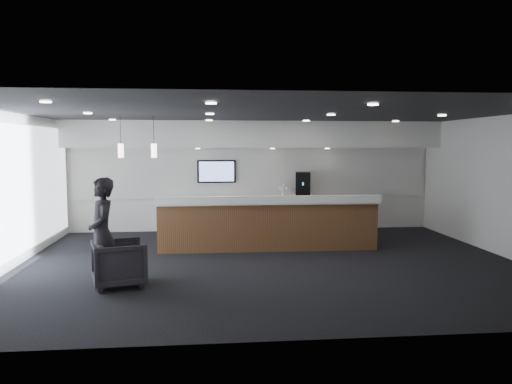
{
  "coord_description": "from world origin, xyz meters",
  "views": [
    {
      "loc": [
        -1.28,
        -9.79,
        2.37
      ],
      "look_at": [
        -0.17,
        1.3,
        1.32
      ],
      "focal_mm": 35.0,
      "sensor_mm": 36.0,
      "label": 1
    }
  ],
  "objects": [
    {
      "name": "cup_0",
      "position": [
        1.53,
        3.5,
        0.99
      ],
      "size": [
        0.09,
        0.09,
        0.09
      ],
      "primitive_type": "imported",
      "color": "white",
      "rests_on": "back_credenza"
    },
    {
      "name": "service_counter",
      "position": [
        0.1,
        1.36,
        0.58
      ],
      "size": [
        5.01,
        0.89,
        1.49
      ],
      "rotation": [
        0.0,
        0.0,
        -0.01
      ],
      "color": "#56311C",
      "rests_on": "ground"
    },
    {
      "name": "cup_3",
      "position": [
        1.11,
        3.5,
        0.99
      ],
      "size": [
        0.12,
        0.12,
        0.09
      ],
      "primitive_type": "imported",
      "rotation": [
        0.0,
        0.0,
        1.94
      ],
      "color": "white",
      "rests_on": "back_credenza"
    },
    {
      "name": "window_blinds_wall",
      "position": [
        -4.96,
        0.0,
        1.5
      ],
      "size": [
        0.04,
        7.36,
        2.55
      ],
      "primitive_type": "cube",
      "color": "silver",
      "rests_on": "left_wall"
    },
    {
      "name": "lounge_guest",
      "position": [
        -2.99,
        -1.49,
        0.92
      ],
      "size": [
        0.62,
        0.77,
        1.84
      ],
      "primitive_type": "imported",
      "rotation": [
        0.0,
        0.0,
        -1.28
      ],
      "color": "black",
      "rests_on": "ground"
    },
    {
      "name": "alcove_panel",
      "position": [
        0.0,
        3.97,
        1.6
      ],
      "size": [
        9.8,
        0.06,
        1.4
      ],
      "primitive_type": "cube",
      "color": "silver",
      "rests_on": "back_wall"
    },
    {
      "name": "soffit_bulkhead",
      "position": [
        0.0,
        3.55,
        2.65
      ],
      "size": [
        10.0,
        0.9,
        0.7
      ],
      "primitive_type": "cube",
      "color": "silver",
      "rests_on": "back_wall"
    },
    {
      "name": "ceiling",
      "position": [
        0.0,
        0.0,
        3.0
      ],
      "size": [
        10.0,
        8.0,
        0.02
      ],
      "primitive_type": "cube",
      "color": "black",
      "rests_on": "back_wall"
    },
    {
      "name": "info_sign_left",
      "position": [
        -0.16,
        3.54,
        1.05
      ],
      "size": [
        0.15,
        0.05,
        0.2
      ],
      "primitive_type": "cube",
      "rotation": [
        0.0,
        0.0,
        0.2
      ],
      "color": "silver",
      "rests_on": "back_credenza"
    },
    {
      "name": "coffee_machine",
      "position": [
        1.35,
        3.63,
        1.29
      ],
      "size": [
        0.46,
        0.55,
        0.69
      ],
      "rotation": [
        0.0,
        0.0,
        -0.17
      ],
      "color": "black",
      "rests_on": "back_credenza"
    },
    {
      "name": "back_wall",
      "position": [
        0.0,
        4.0,
        1.5
      ],
      "size": [
        10.0,
        0.02,
        3.0
      ],
      "primitive_type": "cube",
      "color": "silver",
      "rests_on": "ground"
    },
    {
      "name": "pendant_right",
      "position": [
        -3.1,
        0.8,
        2.25
      ],
      "size": [
        0.12,
        0.12,
        0.3
      ],
      "primitive_type": "cylinder",
      "color": "beige",
      "rests_on": "ceiling"
    },
    {
      "name": "ground",
      "position": [
        0.0,
        0.0,
        0.0
      ],
      "size": [
        10.0,
        10.0,
        0.0
      ],
      "primitive_type": "plane",
      "color": "black",
      "rests_on": "ground"
    },
    {
      "name": "pendant_left",
      "position": [
        -2.4,
        0.8,
        2.25
      ],
      "size": [
        0.12,
        0.12,
        0.3
      ],
      "primitive_type": "cylinder",
      "color": "beige",
      "rests_on": "ceiling"
    },
    {
      "name": "left_wall",
      "position": [
        -5.0,
        0.0,
        1.5
      ],
      "size": [
        0.02,
        8.0,
        3.0
      ],
      "primitive_type": "cube",
      "color": "silver",
      "rests_on": "ground"
    },
    {
      "name": "wall_tv",
      "position": [
        -1.0,
        3.91,
        1.65
      ],
      "size": [
        1.05,
        0.08,
        0.62
      ],
      "color": "black",
      "rests_on": "back_wall"
    },
    {
      "name": "info_sign_right",
      "position": [
        1.05,
        3.57,
        1.07
      ],
      "size": [
        0.18,
        0.06,
        0.23
      ],
      "primitive_type": "cube",
      "rotation": [
        0.0,
        0.0,
        0.22
      ],
      "color": "silver",
      "rests_on": "back_credenza"
    },
    {
      "name": "armchair",
      "position": [
        -2.75,
        -1.37,
        0.39
      ],
      "size": [
        1.05,
        1.04,
        0.78
      ],
      "primitive_type": "imported",
      "rotation": [
        0.0,
        0.0,
        1.85
      ],
      "color": "black",
      "rests_on": "ground"
    },
    {
      "name": "back_credenza",
      "position": [
        -0.0,
        3.64,
        0.48
      ],
      "size": [
        5.06,
        0.66,
        0.95
      ],
      "color": "#93959B",
      "rests_on": "ground"
    },
    {
      "name": "right_wall",
      "position": [
        5.0,
        0.0,
        1.5
      ],
      "size": [
        0.02,
        8.0,
        3.0
      ],
      "primitive_type": "cube",
      "color": "silver",
      "rests_on": "ground"
    },
    {
      "name": "cup_1",
      "position": [
        1.39,
        3.5,
        0.99
      ],
      "size": [
        0.13,
        0.13,
        0.09
      ],
      "primitive_type": "imported",
      "rotation": [
        0.0,
        0.0,
        0.65
      ],
      "color": "white",
      "rests_on": "back_credenza"
    },
    {
      "name": "ceiling_can_lights",
      "position": [
        0.0,
        0.0,
        2.97
      ],
      "size": [
        7.0,
        5.0,
        0.02
      ],
      "primitive_type": null,
      "color": "white",
      "rests_on": "ceiling"
    },
    {
      "name": "cup_2",
      "position": [
        1.25,
        3.5,
        0.99
      ],
      "size": [
        0.12,
        0.12,
        0.09
      ],
      "primitive_type": "imported",
      "rotation": [
        0.0,
        0.0,
        1.29
      ],
      "color": "white",
      "rests_on": "back_credenza"
    }
  ]
}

